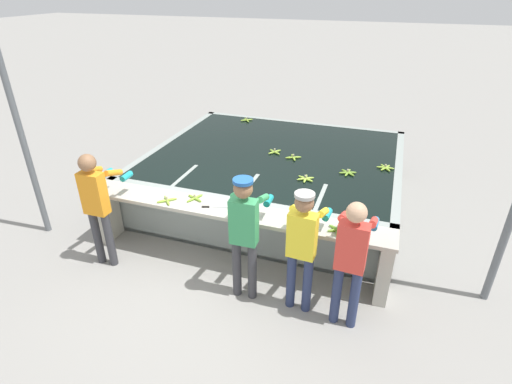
% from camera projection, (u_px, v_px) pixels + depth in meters
% --- Properties ---
extents(ground_plane, '(80.00, 80.00, 0.00)m').
position_uv_depth(ground_plane, '(226.00, 273.00, 5.47)').
color(ground_plane, gray).
rests_on(ground_plane, ground).
extents(wash_tank, '(4.25, 3.72, 0.89)m').
position_uv_depth(wash_tank, '(275.00, 176.00, 7.18)').
color(wash_tank, gray).
rests_on(wash_tank, ground).
extents(work_ledge, '(4.25, 0.45, 0.89)m').
position_uv_depth(work_ledge, '(231.00, 226.00, 5.37)').
color(work_ledge, '#B7B2A3').
rests_on(work_ledge, ground).
extents(worker_0, '(0.41, 0.71, 1.66)m').
position_uv_depth(worker_0, '(97.00, 200.00, 5.24)').
color(worker_0, '#38383D').
rests_on(worker_0, ground).
extents(worker_1, '(0.42, 0.72, 1.64)m').
position_uv_depth(worker_1, '(245.00, 228.00, 4.66)').
color(worker_1, '#38383D').
rests_on(worker_1, ground).
extents(worker_2, '(0.43, 0.72, 1.58)m').
position_uv_depth(worker_2, '(303.00, 241.00, 4.49)').
color(worker_2, navy).
rests_on(worker_2, ground).
extents(worker_3, '(0.43, 0.72, 1.61)m').
position_uv_depth(worker_3, '(351.00, 254.00, 4.26)').
color(worker_3, navy).
rests_on(worker_3, ground).
extents(banana_bunch_floating_0, '(0.27, 0.28, 0.08)m').
position_uv_depth(banana_bunch_floating_0, '(305.00, 179.00, 6.02)').
color(banana_bunch_floating_0, '#9EC642').
rests_on(banana_bunch_floating_0, wash_tank).
extents(banana_bunch_floating_1, '(0.27, 0.27, 0.08)m').
position_uv_depth(banana_bunch_floating_1, '(293.00, 157.00, 6.75)').
color(banana_bunch_floating_1, '#8CB738').
rests_on(banana_bunch_floating_1, wash_tank).
extents(banana_bunch_floating_2, '(0.25, 0.25, 0.08)m').
position_uv_depth(banana_bunch_floating_2, '(275.00, 152.00, 6.97)').
color(banana_bunch_floating_2, '#93BC3D').
rests_on(banana_bunch_floating_2, wash_tank).
extents(banana_bunch_floating_3, '(0.28, 0.27, 0.08)m').
position_uv_depth(banana_bunch_floating_3, '(385.00, 168.00, 6.37)').
color(banana_bunch_floating_3, '#93BC3D').
rests_on(banana_bunch_floating_3, wash_tank).
extents(banana_bunch_floating_4, '(0.24, 0.24, 0.08)m').
position_uv_depth(banana_bunch_floating_4, '(247.00, 120.00, 8.56)').
color(banana_bunch_floating_4, '#8CB738').
rests_on(banana_bunch_floating_4, wash_tank).
extents(banana_bunch_floating_5, '(0.27, 0.28, 0.08)m').
position_uv_depth(banana_bunch_floating_5, '(348.00, 173.00, 6.21)').
color(banana_bunch_floating_5, '#75A333').
rests_on(banana_bunch_floating_5, wash_tank).
extents(banana_bunch_ledge_0, '(0.26, 0.28, 0.08)m').
position_uv_depth(banana_bunch_ledge_0, '(338.00, 230.00, 4.78)').
color(banana_bunch_ledge_0, '#75A333').
rests_on(banana_bunch_ledge_0, work_ledge).
extents(banana_bunch_ledge_1, '(0.23, 0.23, 0.08)m').
position_uv_depth(banana_bunch_ledge_1, '(167.00, 200.00, 5.42)').
color(banana_bunch_ledge_1, '#8CB738').
rests_on(banana_bunch_ledge_1, work_ledge).
extents(banana_bunch_ledge_2, '(0.27, 0.27, 0.08)m').
position_uv_depth(banana_bunch_ledge_2, '(195.00, 198.00, 5.47)').
color(banana_bunch_ledge_2, '#7FAD33').
rests_on(banana_bunch_ledge_2, work_ledge).
extents(knife_0, '(0.34, 0.14, 0.02)m').
position_uv_depth(knife_0, '(211.00, 207.00, 5.28)').
color(knife_0, silver).
rests_on(knife_0, work_ledge).
extents(knife_1, '(0.32, 0.19, 0.02)m').
position_uv_depth(knife_1, '(298.00, 223.00, 4.94)').
color(knife_1, silver).
rests_on(knife_1, work_ledge).
extents(support_post_left, '(0.09, 0.09, 3.20)m').
position_uv_depth(support_post_left, '(21.00, 135.00, 5.67)').
color(support_post_left, slate).
rests_on(support_post_left, ground).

